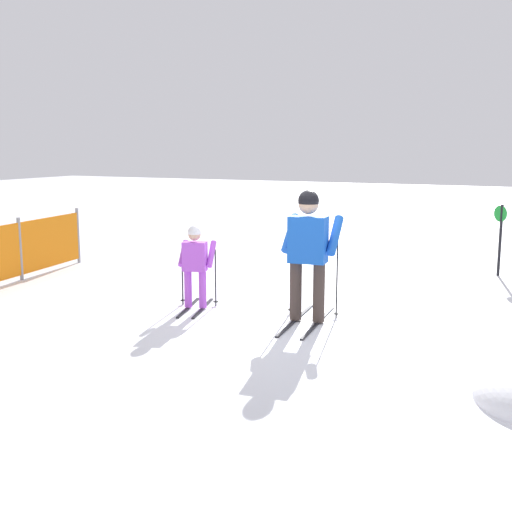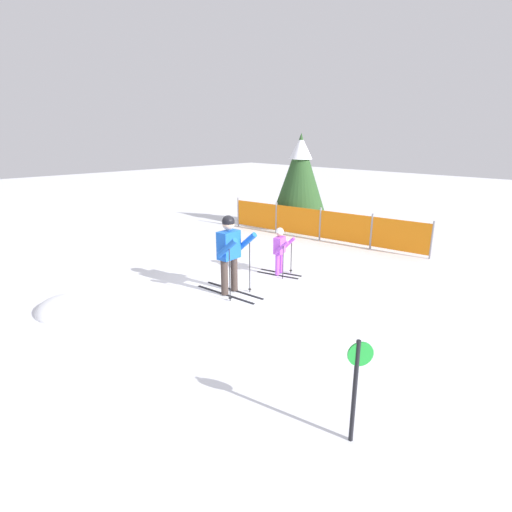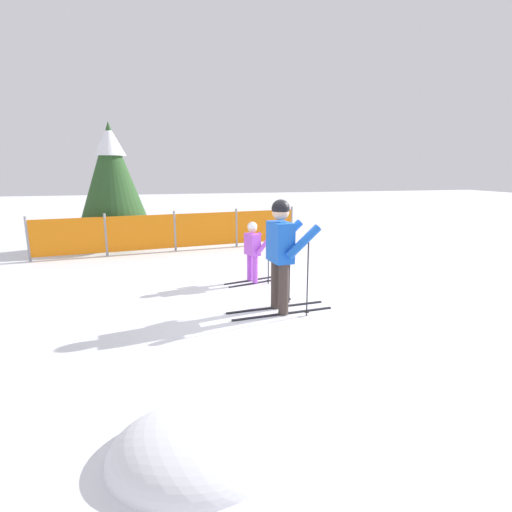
{
  "view_description": "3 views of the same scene",
  "coord_description": "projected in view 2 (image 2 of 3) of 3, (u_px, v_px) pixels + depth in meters",
  "views": [
    {
      "loc": [
        -7.58,
        -3.06,
        2.25
      ],
      "look_at": [
        0.15,
        0.62,
        0.77
      ],
      "focal_mm": 45.0,
      "sensor_mm": 36.0,
      "label": 1
    },
    {
      "loc": [
        6.0,
        -5.52,
        3.27
      ],
      "look_at": [
        0.27,
        0.26,
        0.8
      ],
      "focal_mm": 28.0,
      "sensor_mm": 36.0,
      "label": 2
    },
    {
      "loc": [
        -1.79,
        -5.74,
        2.13
      ],
      "look_at": [
        -0.24,
        0.53,
        0.72
      ],
      "focal_mm": 28.0,
      "sensor_mm": 36.0,
      "label": 3
    }
  ],
  "objects": [
    {
      "name": "skier_child",
      "position": [
        280.0,
        248.0,
        9.57
      ],
      "size": [
        1.12,
        0.6,
        1.17
      ],
      "rotation": [
        0.0,
        0.0,
        0.28
      ],
      "color": "black",
      "rests_on": "ground_plane"
    },
    {
      "name": "skier_adult",
      "position": [
        230.0,
        248.0,
        8.33
      ],
      "size": [
        1.63,
        0.76,
        1.7
      ],
      "rotation": [
        0.0,
        0.0,
        0.1
      ],
      "color": "black",
      "rests_on": "ground_plane"
    },
    {
      "name": "trail_marker",
      "position": [
        356.0,
        380.0,
        4.24
      ],
      "size": [
        0.19,
        0.23,
        1.25
      ],
      "color": "black",
      "rests_on": "ground_plane"
    },
    {
      "name": "snow_mound",
      "position": [
        69.0,
        311.0,
        7.74
      ],
      "size": [
        1.38,
        1.17,
        0.55
      ],
      "primitive_type": "ellipsoid",
      "color": "white",
      "rests_on": "ground_plane"
    },
    {
      "name": "safety_fence",
      "position": [
        320.0,
        224.0,
        12.83
      ],
      "size": [
        6.84,
        0.95,
        1.06
      ],
      "rotation": [
        0.0,
        0.0,
        0.13
      ],
      "color": "gray",
      "rests_on": "ground_plane"
    },
    {
      "name": "ground_plane",
      "position": [
        239.0,
        291.0,
        8.74
      ],
      "size": [
        60.0,
        60.0,
        0.0
      ],
      "primitive_type": "plane",
      "color": "white"
    },
    {
      "name": "conifer_far",
      "position": [
        300.0,
        171.0,
        14.0
      ],
      "size": [
        1.8,
        1.8,
        3.34
      ],
      "color": "#4C3823",
      "rests_on": "ground_plane"
    }
  ]
}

